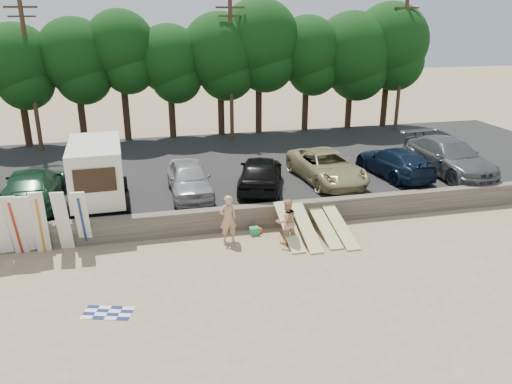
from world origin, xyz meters
TOP-DOWN VIEW (x-y plane):
  - ground at (0.00, 0.00)m, footprint 120.00×120.00m
  - seawall at (0.00, 3.00)m, footprint 44.00×0.50m
  - parking_lot at (0.00, 10.50)m, footprint 44.00×14.50m
  - treeline at (1.41, 17.57)m, footprint 33.30×5.64m
  - utility_poles at (2.00, 16.00)m, footprint 25.80×0.26m
  - box_trailer at (-5.98, 5.59)m, footprint 2.62×4.44m
  - car_1 at (-8.75, 6.04)m, footprint 2.44×5.78m
  - car_2 at (-1.96, 5.84)m, footprint 1.90×4.62m
  - car_3 at (1.41, 5.74)m, footprint 3.35×5.29m
  - car_4 at (4.95, 6.24)m, footprint 2.98×5.65m
  - car_5 at (8.66, 6.24)m, footprint 2.65×5.30m
  - car_6 at (11.63, 5.96)m, footprint 2.83×6.27m
  - surfboard_upright_1 at (-9.31, 2.43)m, footprint 0.52×0.80m
  - surfboard_upright_2 at (-8.79, 2.44)m, footprint 0.54×0.73m
  - surfboard_upright_3 at (-8.35, 2.43)m, footprint 0.54×0.81m
  - surfboard_upright_4 at (-7.93, 2.44)m, footprint 0.56×0.58m
  - surfboard_upright_5 at (-7.14, 2.44)m, footprint 0.57×0.71m
  - surfboard_upright_6 at (-6.43, 2.50)m, footprint 0.54×0.86m
  - surfboard_low_0 at (1.56, 1.54)m, footprint 0.56×2.84m
  - surfboard_low_1 at (2.23, 1.37)m, footprint 0.56×2.86m
  - surfboard_low_2 at (3.11, 1.56)m, footprint 0.56×2.92m
  - surfboard_low_3 at (3.71, 1.33)m, footprint 0.56×2.92m
  - beachgoer_a at (-0.87, 1.90)m, footprint 0.78×0.57m
  - beachgoer_b at (1.35, 1.19)m, footprint 1.02×0.86m
  - cooler at (0.29, 2.27)m, footprint 0.40×0.33m
  - gear_bag at (0.47, 2.40)m, footprint 0.33×0.29m
  - beach_towel at (-5.42, -2.29)m, footprint 1.87×1.87m

SIDE VIEW (x-z plane):
  - ground at x=0.00m, z-range 0.00..0.00m
  - beach_towel at x=-5.42m, z-range 0.01..0.01m
  - gear_bag at x=0.47m, z-range 0.00..0.22m
  - cooler at x=0.29m, z-range 0.00..0.32m
  - parking_lot at x=0.00m, z-range 0.00..0.70m
  - surfboard_low_2 at x=3.11m, z-range 0.00..0.81m
  - surfboard_low_3 at x=3.71m, z-range 0.00..0.83m
  - seawall at x=0.00m, z-range 0.00..1.00m
  - surfboard_low_1 at x=2.23m, z-range 0.00..1.05m
  - surfboard_low_0 at x=1.56m, z-range 0.00..1.11m
  - beachgoer_b at x=1.35m, z-range 0.00..1.86m
  - beachgoer_a at x=-0.87m, z-range 0.00..1.96m
  - surfboard_upright_6 at x=-6.43m, z-range 0.00..2.50m
  - surfboard_upright_3 at x=-8.35m, z-range 0.00..2.51m
  - surfboard_upright_1 at x=-9.31m, z-range 0.00..2.51m
  - surfboard_upright_2 at x=-8.79m, z-range 0.00..2.53m
  - surfboard_upright_5 at x=-7.14m, z-range 0.00..2.54m
  - surfboard_upright_4 at x=-7.93m, z-range 0.00..2.57m
  - car_5 at x=8.66m, z-range 0.70..2.18m
  - car_4 at x=4.95m, z-range 0.70..2.22m
  - car_2 at x=-1.96m, z-range 0.70..2.27m
  - car_1 at x=-8.75m, z-range 0.70..2.36m
  - car_3 at x=1.41m, z-range 0.70..2.38m
  - car_6 at x=11.63m, z-range 0.70..2.48m
  - box_trailer at x=-5.98m, z-range 0.87..3.62m
  - utility_poles at x=2.00m, z-range 0.93..9.93m
  - treeline at x=1.41m, z-range 1.89..10.90m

